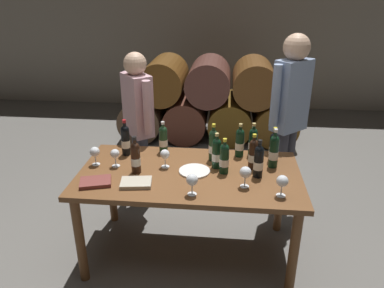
% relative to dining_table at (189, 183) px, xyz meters
% --- Properties ---
extents(ground_plane, '(14.00, 14.00, 0.00)m').
position_rel_dining_table_xyz_m(ground_plane, '(0.00, 0.00, -0.67)').
color(ground_plane, '#66635E').
extents(cellar_back_wall, '(10.00, 0.24, 2.80)m').
position_rel_dining_table_xyz_m(cellar_back_wall, '(0.00, 4.20, 0.73)').
color(cellar_back_wall, gray).
rests_on(cellar_back_wall, ground_plane).
extents(barrel_stack, '(2.49, 0.90, 1.15)m').
position_rel_dining_table_xyz_m(barrel_stack, '(-0.00, 2.60, -0.13)').
color(barrel_stack, brown).
rests_on(barrel_stack, ground_plane).
extents(dining_table, '(1.70, 0.90, 0.76)m').
position_rel_dining_table_xyz_m(dining_table, '(0.00, 0.00, 0.00)').
color(dining_table, brown).
rests_on(dining_table, ground_plane).
extents(wine_bottle_0, '(0.07, 0.07, 0.29)m').
position_rel_dining_table_xyz_m(wine_bottle_0, '(0.49, 0.36, 0.22)').
color(wine_bottle_0, black).
rests_on(wine_bottle_0, dining_table).
extents(wine_bottle_1, '(0.07, 0.07, 0.29)m').
position_rel_dining_table_xyz_m(wine_bottle_1, '(-0.40, -0.04, 0.22)').
color(wine_bottle_1, black).
rests_on(wine_bottle_1, dining_table).
extents(wine_bottle_2, '(0.07, 0.07, 0.31)m').
position_rel_dining_table_xyz_m(wine_bottle_2, '(-0.57, 0.27, 0.22)').
color(wine_bottle_2, black).
rests_on(wine_bottle_2, dining_table).
extents(wine_bottle_3, '(0.07, 0.07, 0.29)m').
position_rel_dining_table_xyz_m(wine_bottle_3, '(0.48, 0.12, 0.22)').
color(wine_bottle_3, black).
rests_on(wine_bottle_3, dining_table).
extents(wine_bottle_4, '(0.07, 0.07, 0.30)m').
position_rel_dining_table_xyz_m(wine_bottle_4, '(0.52, -0.01, 0.22)').
color(wine_bottle_4, black).
rests_on(wine_bottle_4, dining_table).
extents(wine_bottle_5, '(0.07, 0.07, 0.28)m').
position_rel_dining_table_xyz_m(wine_bottle_5, '(-0.26, 0.35, 0.21)').
color(wine_bottle_5, '#19381E').
rests_on(wine_bottle_5, dining_table).
extents(wine_bottle_6, '(0.07, 0.07, 0.29)m').
position_rel_dining_table_xyz_m(wine_bottle_6, '(0.20, 0.10, 0.22)').
color(wine_bottle_6, black).
rests_on(wine_bottle_6, dining_table).
extents(wine_bottle_7, '(0.07, 0.07, 0.29)m').
position_rel_dining_table_xyz_m(wine_bottle_7, '(0.38, 0.33, 0.22)').
color(wine_bottle_7, black).
rests_on(wine_bottle_7, dining_table).
extents(wine_bottle_8, '(0.07, 0.07, 0.32)m').
position_rel_dining_table_xyz_m(wine_bottle_8, '(0.64, 0.16, 0.23)').
color(wine_bottle_8, black).
rests_on(wine_bottle_8, dining_table).
extents(wine_bottle_9, '(0.07, 0.07, 0.29)m').
position_rel_dining_table_xyz_m(wine_bottle_9, '(0.65, 0.26, 0.22)').
color(wine_bottle_9, black).
rests_on(wine_bottle_9, dining_table).
extents(wine_bottle_10, '(0.07, 0.07, 0.31)m').
position_rel_dining_table_xyz_m(wine_bottle_10, '(0.17, 0.24, 0.23)').
color(wine_bottle_10, '#19381E').
rests_on(wine_bottle_10, dining_table).
extents(wine_bottle_11, '(0.07, 0.07, 0.28)m').
position_rel_dining_table_xyz_m(wine_bottle_11, '(0.26, 0.02, 0.21)').
color(wine_bottle_11, black).
rests_on(wine_bottle_11, dining_table).
extents(wine_glass_0, '(0.08, 0.08, 0.15)m').
position_rel_dining_table_xyz_m(wine_glass_0, '(-0.76, 0.05, 0.20)').
color(wine_glass_0, white).
rests_on(wine_glass_0, dining_table).
extents(wine_glass_1, '(0.07, 0.07, 0.15)m').
position_rel_dining_table_xyz_m(wine_glass_1, '(-0.59, 0.04, 0.20)').
color(wine_glass_1, white).
rests_on(wine_glass_1, dining_table).
extents(wine_glass_2, '(0.08, 0.08, 0.15)m').
position_rel_dining_table_xyz_m(wine_glass_2, '(-0.20, 0.07, 0.20)').
color(wine_glass_2, white).
rests_on(wine_glass_2, dining_table).
extents(wine_glass_3, '(0.08, 0.08, 0.16)m').
position_rel_dining_table_xyz_m(wine_glass_3, '(0.66, -0.28, 0.20)').
color(wine_glass_3, white).
rests_on(wine_glass_3, dining_table).
extents(wine_glass_4, '(0.08, 0.08, 0.16)m').
position_rel_dining_table_xyz_m(wine_glass_4, '(0.42, -0.18, 0.20)').
color(wine_glass_4, white).
rests_on(wine_glass_4, dining_table).
extents(wine_glass_5, '(0.08, 0.08, 0.16)m').
position_rel_dining_table_xyz_m(wine_glass_5, '(0.05, -0.32, 0.20)').
color(wine_glass_5, white).
rests_on(wine_glass_5, dining_table).
extents(tasting_notebook, '(0.24, 0.19, 0.03)m').
position_rel_dining_table_xyz_m(tasting_notebook, '(-0.36, -0.23, 0.11)').
color(tasting_notebook, '#B2A893').
rests_on(tasting_notebook, dining_table).
extents(leather_ledger, '(0.26, 0.22, 0.03)m').
position_rel_dining_table_xyz_m(leather_ledger, '(-0.66, -0.24, 0.11)').
color(leather_ledger, brown).
rests_on(leather_ledger, dining_table).
extents(serving_plate, '(0.24, 0.24, 0.01)m').
position_rel_dining_table_xyz_m(serving_plate, '(0.04, 0.01, 0.10)').
color(serving_plate, white).
rests_on(serving_plate, dining_table).
extents(sommelier_presenting, '(0.39, 0.36, 1.72)m').
position_rel_dining_table_xyz_m(sommelier_presenting, '(0.83, 0.75, 0.37)').
color(sommelier_presenting, '#383842').
rests_on(sommelier_presenting, ground_plane).
extents(taster_seated_left, '(0.34, 0.41, 1.54)m').
position_rel_dining_table_xyz_m(taster_seated_left, '(-0.56, 0.72, 0.25)').
color(taster_seated_left, '#383842').
rests_on(taster_seated_left, ground_plane).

